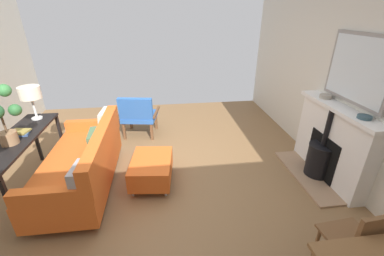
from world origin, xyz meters
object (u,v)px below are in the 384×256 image
Objects in this scene: dining_chair_near_fireplace at (361,241)px; sofa at (84,163)px; fireplace at (329,147)px; ottoman at (151,168)px; book_stack at (19,133)px; mantel_bowl_far at (365,117)px; table_lamp_near_end at (30,94)px; console_table at (19,144)px; mantel_bowl_near at (326,96)px; armchair_accent at (138,114)px.

sofa is at bearing -33.28° from dining_chair_near_fireplace.
fireplace is 3.35m from sofa.
ottoman is 1.70m from book_stack.
mantel_bowl_far is at bearing 92.93° from fireplace.
ottoman is (2.48, -0.55, -0.86)m from mantel_bowl_far.
sofa is at bearing 140.23° from table_lamp_near_end.
mantel_bowl_far is 4.14m from book_stack.
fireplace is 0.79× the size of sofa.
mantel_bowl_far is at bearing 169.97° from sofa.
table_lamp_near_end is 0.55× the size of dining_chair_near_fireplace.
table_lamp_near_end is at bearing -21.81° from ottoman.
console_table is at bearing -8.24° from mantel_bowl_far.
fireplace is 9.15× the size of mantel_bowl_near.
dining_chair_near_fireplace reaches higher than book_stack.
mantel_bowl_near is 0.33× the size of table_lamp_near_end.
book_stack is at bearing -7.05° from sofa.
mantel_bowl_near is (-0.02, -0.34, 0.62)m from fireplace.
console_table is 3.72m from dining_chair_near_fireplace.
ottoman is 1.94m from table_lamp_near_end.
armchair_accent is at bearing -57.70° from dining_chair_near_fireplace.
ottoman is (2.48, 0.18, -0.87)m from mantel_bowl_near.
fireplace reaches higher than console_table.
mantel_bowl_far is at bearing 170.49° from book_stack.
ottoman is at bearing -12.47° from mantel_bowl_far.
mantel_bowl_near is 0.73m from mantel_bowl_far.
armchair_accent reaches higher than console_table.
fireplace is at bearing -87.07° from mantel_bowl_far.
console_table is at bearing 46.49° from armchair_accent.
mantel_bowl_near reaches higher than dining_chair_near_fireplace.
dining_chair_near_fireplace reaches higher than ottoman.
table_lamp_near_end is at bearing -16.22° from mantel_bowl_far.
table_lamp_near_end is (4.05, -0.79, 0.68)m from fireplace.
mantel_bowl_far reaches higher than book_stack.
mantel_bowl_near is at bearing 155.09° from armchair_accent.
sofa reaches higher than ottoman.
console_table is (4.07, 0.14, -0.40)m from mantel_bowl_near.
fireplace is 0.91× the size of console_table.
sofa is 2.22× the size of armchair_accent.
ottoman is at bearing 178.54° from console_table.
dining_chair_near_fireplace is at bearing 152.78° from console_table.
mantel_bowl_near is 2.08m from dining_chair_near_fireplace.
table_lamp_near_end reaches higher than dining_chair_near_fireplace.
fireplace reaches higher than dining_chair_near_fireplace.
book_stack is (4.07, 0.05, -0.29)m from mantel_bowl_near.
mantel_bowl_near reaches higher than mantel_bowl_far.
console_table is 3.36× the size of table_lamp_near_end.
dining_chair_near_fireplace is at bearing 145.24° from table_lamp_near_end.
ottoman is at bearing 4.23° from mantel_bowl_near.
dining_chair_near_fireplace is (-1.72, 1.66, 0.28)m from ottoman.
fireplace is 1.68m from dining_chair_near_fireplace.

